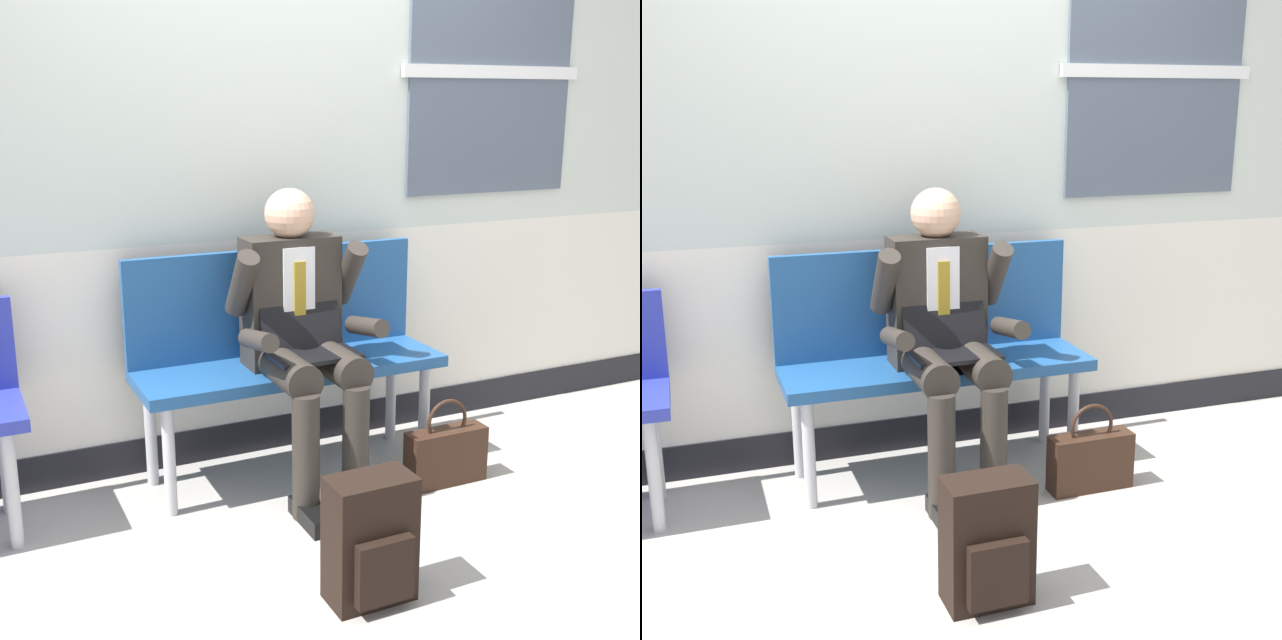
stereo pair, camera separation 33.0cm
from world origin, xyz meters
TOP-DOWN VIEW (x-y plane):
  - ground_plane at (0.00, 0.00)m, footprint 18.00×18.00m
  - station_wall at (0.01, 0.67)m, footprint 6.78×0.16m
  - bench_with_person at (-0.09, 0.40)m, footprint 1.34×0.42m
  - person_seated at (-0.09, 0.19)m, footprint 0.57×0.70m
  - backpack at (-0.24, -0.69)m, footprint 0.29×0.20m
  - handbag at (0.47, -0.06)m, footprint 0.36×0.11m

SIDE VIEW (x-z plane):
  - ground_plane at x=0.00m, z-range 0.00..0.00m
  - handbag at x=0.47m, z-range -0.06..0.33m
  - backpack at x=-0.24m, z-range -0.01..0.43m
  - bench_with_person at x=-0.09m, z-range 0.09..1.08m
  - person_seated at x=-0.09m, z-range 0.05..1.32m
  - station_wall at x=0.01m, z-range -0.01..3.09m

